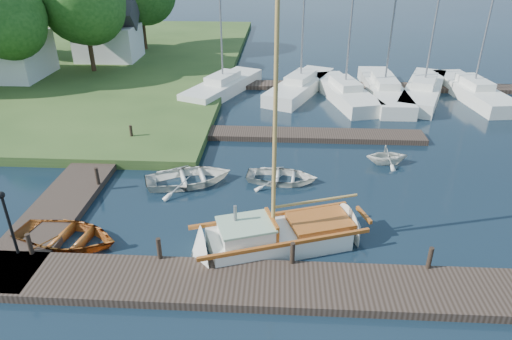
# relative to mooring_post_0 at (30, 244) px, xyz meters

# --- Properties ---
(ground) EXTENTS (160.00, 160.00, 0.00)m
(ground) POSITION_rel_mooring_post_0_xyz_m (7.50, 5.00, -0.70)
(ground) COLOR black
(ground) RESTS_ON ground
(near_dock) EXTENTS (18.00, 2.20, 0.30)m
(near_dock) POSITION_rel_mooring_post_0_xyz_m (7.50, -1.00, -0.55)
(near_dock) COLOR black
(near_dock) RESTS_ON ground
(left_dock) EXTENTS (2.20, 18.00, 0.30)m
(left_dock) POSITION_rel_mooring_post_0_xyz_m (-0.50, 7.00, -0.55)
(left_dock) COLOR black
(left_dock) RESTS_ON ground
(far_dock) EXTENTS (14.00, 1.60, 0.30)m
(far_dock) POSITION_rel_mooring_post_0_xyz_m (9.50, 11.50, -0.55)
(far_dock) COLOR black
(far_dock) RESTS_ON ground
(pontoon) EXTENTS (30.00, 1.60, 0.30)m
(pontoon) POSITION_rel_mooring_post_0_xyz_m (17.50, 21.00, -0.55)
(pontoon) COLOR black
(pontoon) RESTS_ON ground
(mooring_post_0) EXTENTS (0.16, 0.16, 0.80)m
(mooring_post_0) POSITION_rel_mooring_post_0_xyz_m (0.00, 0.00, 0.00)
(mooring_post_0) COLOR black
(mooring_post_0) RESTS_ON near_dock
(mooring_post_1) EXTENTS (0.16, 0.16, 0.80)m
(mooring_post_1) POSITION_rel_mooring_post_0_xyz_m (4.50, 0.00, 0.00)
(mooring_post_1) COLOR black
(mooring_post_1) RESTS_ON near_dock
(mooring_post_2) EXTENTS (0.16, 0.16, 0.80)m
(mooring_post_2) POSITION_rel_mooring_post_0_xyz_m (9.00, 0.00, 0.00)
(mooring_post_2) COLOR black
(mooring_post_2) RESTS_ON near_dock
(mooring_post_3) EXTENTS (0.16, 0.16, 0.80)m
(mooring_post_3) POSITION_rel_mooring_post_0_xyz_m (13.50, 0.00, 0.00)
(mooring_post_3) COLOR black
(mooring_post_3) RESTS_ON near_dock
(mooring_post_4) EXTENTS (0.16, 0.16, 0.80)m
(mooring_post_4) POSITION_rel_mooring_post_0_xyz_m (0.50, 5.00, 0.00)
(mooring_post_4) COLOR black
(mooring_post_4) RESTS_ON left_dock
(mooring_post_5) EXTENTS (0.16, 0.16, 0.80)m
(mooring_post_5) POSITION_rel_mooring_post_0_xyz_m (0.50, 10.00, 0.00)
(mooring_post_5) COLOR black
(mooring_post_5) RESTS_ON left_dock
(lamp_post) EXTENTS (0.24, 0.24, 2.44)m
(lamp_post) POSITION_rel_mooring_post_0_xyz_m (-0.50, 0.00, 1.17)
(lamp_post) COLOR black
(lamp_post) RESTS_ON near_dock
(sailboat) EXTENTS (7.40, 4.17, 9.83)m
(sailboat) POSITION_rel_mooring_post_0_xyz_m (8.66, 1.37, -0.36)
(sailboat) COLOR white
(sailboat) RESTS_ON ground
(dinghy) EXTENTS (4.32, 3.42, 0.81)m
(dinghy) POSITION_rel_mooring_post_0_xyz_m (0.76, 1.04, -0.30)
(dinghy) COLOR #84420E
(dinghy) RESTS_ON ground
(tender_a) EXTENTS (4.59, 3.92, 0.81)m
(tender_a) POSITION_rel_mooring_post_0_xyz_m (4.40, 5.82, -0.30)
(tender_a) COLOR white
(tender_a) RESTS_ON ground
(tender_c) EXTENTS (3.42, 2.58, 0.67)m
(tender_c) POSITION_rel_mooring_post_0_xyz_m (8.62, 6.24, -0.36)
(tender_c) COLOR white
(tender_c) RESTS_ON ground
(tender_d) EXTENTS (2.23, 1.98, 1.08)m
(tender_d) POSITION_rel_mooring_post_0_xyz_m (13.80, 8.39, -0.16)
(tender_d) COLOR white
(tender_d) RESTS_ON ground
(marina_boat_0) EXTENTS (5.25, 8.38, 11.21)m
(marina_boat_0) POSITION_rel_mooring_post_0_xyz_m (4.32, 19.33, -0.13)
(marina_boat_0) COLOR white
(marina_boat_0) RESTS_ON ground
(marina_boat_1) EXTENTS (5.40, 8.75, 10.75)m
(marina_boat_1) POSITION_rel_mooring_post_0_xyz_m (9.87, 19.79, -0.13)
(marina_boat_1) COLOR white
(marina_boat_1) RESTS_ON ground
(marina_boat_2) EXTENTS (4.20, 8.36, 10.67)m
(marina_boat_2) POSITION_rel_mooring_post_0_xyz_m (12.86, 18.38, -0.13)
(marina_boat_2) COLOR white
(marina_boat_2) RESTS_ON ground
(marina_boat_3) EXTENTS (2.24, 9.74, 11.19)m
(marina_boat_3) POSITION_rel_mooring_post_0_xyz_m (15.70, 19.19, -0.14)
(marina_boat_3) COLOR white
(marina_boat_3) RESTS_ON ground
(marina_boat_4) EXTENTS (5.46, 9.42, 9.66)m
(marina_boat_4) POSITION_rel_mooring_post_0_xyz_m (18.43, 19.26, -0.14)
(marina_boat_4) COLOR white
(marina_boat_4) RESTS_ON ground
(marina_boat_5) EXTENTS (3.38, 8.74, 9.90)m
(marina_boat_5) POSITION_rel_mooring_post_0_xyz_m (21.79, 19.17, -0.14)
(marina_boat_5) COLOR white
(marina_boat_5) RESTS_ON ground
(house_a) EXTENTS (6.30, 5.00, 6.29)m
(house_a) POSITION_rel_mooring_post_0_xyz_m (-12.50, 21.00, 2.26)
(house_a) COLOR white
(house_a) RESTS_ON shore
(house_c) EXTENTS (5.25, 4.00, 5.28)m
(house_c) POSITION_rel_mooring_post_0_xyz_m (-6.50, 27.00, 1.88)
(house_c) COLOR white
(house_c) RESTS_ON shore
(tree_2) EXTENTS (5.83, 5.75, 7.82)m
(tree_2) POSITION_rel_mooring_post_0_xyz_m (-10.50, 19.05, 4.55)
(tree_2) COLOR #332114
(tree_2) RESTS_ON shore
(tree_3) EXTENTS (6.41, 6.38, 8.74)m
(tree_3) POSITION_rel_mooring_post_0_xyz_m (-6.50, 23.05, 5.11)
(tree_3) COLOR #332114
(tree_3) RESTS_ON shore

